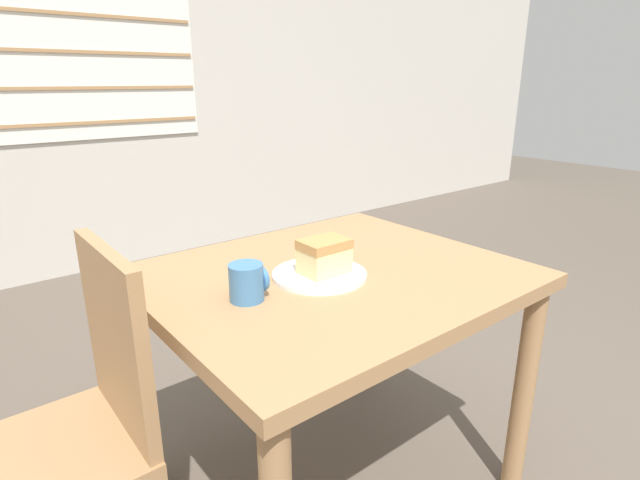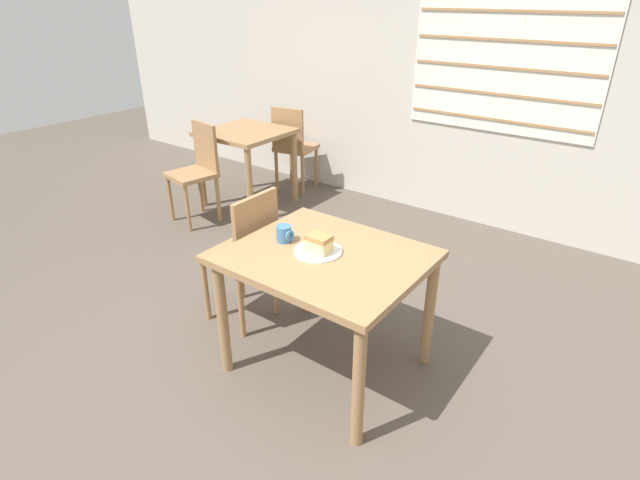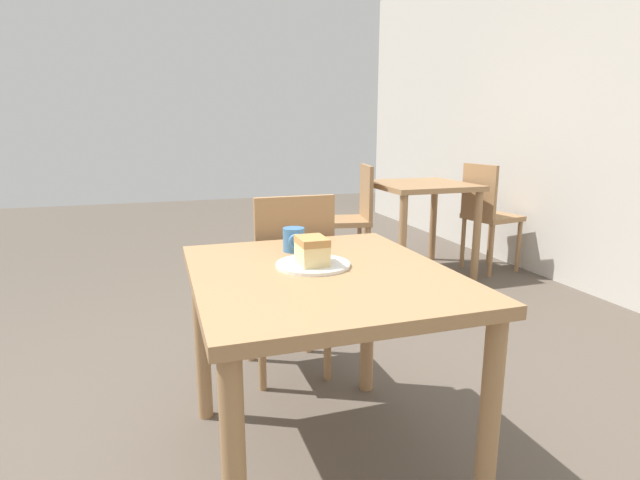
{
  "view_description": "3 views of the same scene",
  "coord_description": "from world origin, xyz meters",
  "views": [
    {
      "loc": [
        -0.87,
        -0.42,
        1.23
      ],
      "look_at": [
        -0.06,
        0.58,
        0.81
      ],
      "focal_mm": 28.0,
      "sensor_mm": 36.0,
      "label": 1
    },
    {
      "loc": [
        1.27,
        -1.29,
        1.95
      ],
      "look_at": [
        -0.11,
        0.59,
        0.78
      ],
      "focal_mm": 28.0,
      "sensor_mm": 36.0,
      "label": 2
    },
    {
      "loc": [
        1.46,
        0.06,
        1.19
      ],
      "look_at": [
        -0.09,
        0.57,
        0.82
      ],
      "focal_mm": 28.0,
      "sensor_mm": 36.0,
      "label": 3
    }
  ],
  "objects": [
    {
      "name": "chair_near_window",
      "position": [
        -0.71,
        0.62,
        0.49
      ],
      "size": [
        0.38,
        0.38,
        0.9
      ],
      "rotation": [
        0.0,
        0.0,
        -1.57
      ],
      "color": "#9E754C",
      "rests_on": "ground_plane"
    },
    {
      "name": "cake_slice",
      "position": [
        -0.08,
        0.54,
        0.79
      ],
      "size": [
        0.12,
        0.09,
        0.09
      ],
      "color": "#E5CC89",
      "rests_on": "plate"
    },
    {
      "name": "plate",
      "position": [
        -0.09,
        0.54,
        0.73
      ],
      "size": [
        0.25,
        0.25,
        0.01
      ],
      "color": "white",
      "rests_on": "dining_table_near"
    },
    {
      "name": "dining_table_near",
      "position": [
        -0.04,
        0.56,
        0.62
      ],
      "size": [
        0.98,
        0.83,
        0.73
      ],
      "color": "#9E754C",
      "rests_on": "ground_plane"
    },
    {
      "name": "coffee_mug",
      "position": [
        -0.32,
        0.54,
        0.77
      ],
      "size": [
        0.09,
        0.08,
        0.09
      ],
      "color": "teal",
      "rests_on": "dining_table_near"
    },
    {
      "name": "dining_table_far",
      "position": [
        -2.11,
        2.09,
        0.61
      ],
      "size": [
        0.75,
        0.75,
        0.75
      ],
      "color": "#9E754C",
      "rests_on": "ground_plane"
    },
    {
      "name": "chair_far_corner",
      "position": [
        -2.2,
        1.53,
        0.49
      ],
      "size": [
        0.44,
        0.44,
        0.9
      ],
      "rotation": [
        0.0,
        0.0,
        -0.18
      ],
      "color": "#9E754C",
      "rests_on": "ground_plane"
    },
    {
      "name": "wall_back",
      "position": [
        0.01,
        3.03,
        1.41
      ],
      "size": [
        10.0,
        0.1,
        2.8
      ],
      "color": "beige",
      "rests_on": "ground_plane"
    },
    {
      "name": "ground_plane",
      "position": [
        0.0,
        0.0,
        0.0
      ],
      "size": [
        14.0,
        14.0,
        0.0
      ],
      "primitive_type": "plane",
      "color": "brown"
    },
    {
      "name": "chair_far_opposite",
      "position": [
        -1.99,
        2.65,
        0.49
      ],
      "size": [
        0.43,
        0.43,
        0.9
      ],
      "rotation": [
        0.0,
        0.0,
        3.31
      ],
      "color": "#9E754C",
      "rests_on": "ground_plane"
    }
  ]
}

